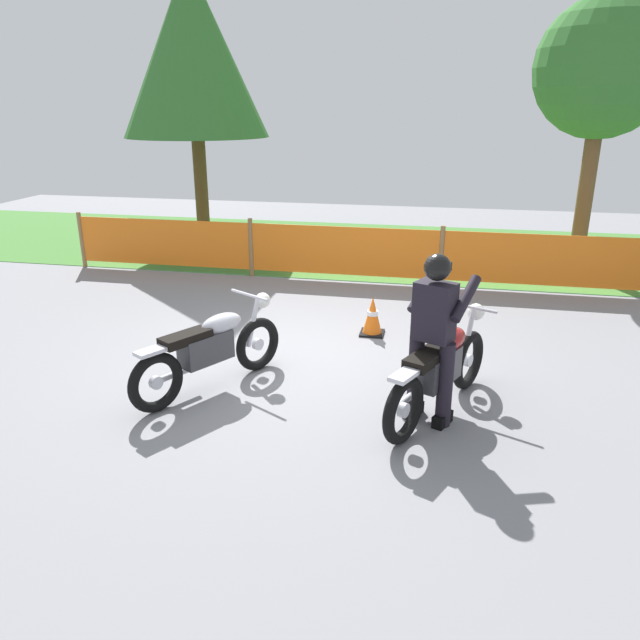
{
  "coord_description": "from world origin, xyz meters",
  "views": [
    {
      "loc": [
        1.67,
        -6.71,
        2.97
      ],
      "look_at": [
        0.51,
        -1.06,
        0.9
      ],
      "focal_mm": 33.95,
      "sensor_mm": 36.0,
      "label": 1
    }
  ],
  "objects_px": {
    "motorcycle_lead": "(211,349)",
    "motorcycle_trailing": "(440,369)",
    "rider_trailing": "(434,333)",
    "traffic_cone": "(372,316)"
  },
  "relations": [
    {
      "from": "motorcycle_lead",
      "to": "rider_trailing",
      "type": "xyz_separation_m",
      "value": [
        2.36,
        -0.24,
        0.45
      ]
    },
    {
      "from": "motorcycle_lead",
      "to": "traffic_cone",
      "type": "distance_m",
      "value": 2.52
    },
    {
      "from": "motorcycle_trailing",
      "to": "rider_trailing",
      "type": "xyz_separation_m",
      "value": [
        -0.08,
        -0.18,
        0.44
      ]
    },
    {
      "from": "motorcycle_lead",
      "to": "rider_trailing",
      "type": "bearing_deg",
      "value": -65.34
    },
    {
      "from": "motorcycle_lead",
      "to": "motorcycle_trailing",
      "type": "height_order",
      "value": "motorcycle_trailing"
    },
    {
      "from": "motorcycle_lead",
      "to": "rider_trailing",
      "type": "distance_m",
      "value": 2.41
    },
    {
      "from": "rider_trailing",
      "to": "traffic_cone",
      "type": "height_order",
      "value": "rider_trailing"
    },
    {
      "from": "motorcycle_lead",
      "to": "traffic_cone",
      "type": "relative_size",
      "value": 3.39
    },
    {
      "from": "rider_trailing",
      "to": "traffic_cone",
      "type": "relative_size",
      "value": 3.19
    },
    {
      "from": "traffic_cone",
      "to": "motorcycle_trailing",
      "type": "bearing_deg",
      "value": -65.94
    }
  ]
}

